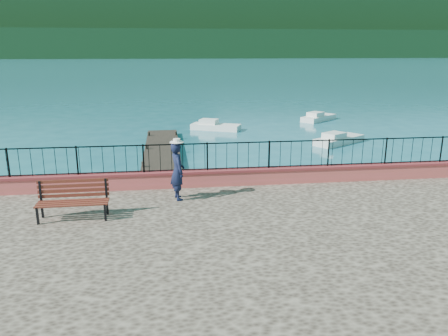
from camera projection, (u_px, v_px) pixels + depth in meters
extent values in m
plane|color=#19596B|center=(231.00, 265.00, 12.31)|extent=(2000.00, 2000.00, 0.00)
cube|color=#CC4A50|center=(216.00, 178.00, 15.45)|extent=(28.00, 0.46, 0.58)
cube|color=black|center=(216.00, 157.00, 15.25)|extent=(27.00, 0.05, 0.95)
cube|color=#2D231C|center=(162.00, 159.00, 23.49)|extent=(2.00, 16.00, 0.30)
cube|color=black|center=(167.00, 44.00, 296.84)|extent=(900.00, 60.00, 18.00)
cube|color=black|center=(166.00, 28.00, 350.79)|extent=(900.00, 120.00, 44.00)
ellipsoid|color=#142D23|center=(334.00, 54.00, 575.54)|extent=(448.00, 384.00, 180.00)
cube|color=black|center=(73.00, 211.00, 12.38)|extent=(1.99, 0.63, 0.49)
cube|color=brown|center=(74.00, 189.00, 12.52)|extent=(1.98, 0.10, 0.60)
imported|color=black|center=(178.00, 171.00, 13.89)|extent=(0.59, 0.76, 1.87)
cylinder|color=white|center=(177.00, 141.00, 13.63)|extent=(0.44, 0.44, 0.12)
cube|color=silver|center=(34.00, 187.00, 17.96)|extent=(4.08, 2.90, 0.80)
cube|color=silver|center=(339.00, 137.00, 28.06)|extent=(3.89, 3.17, 0.80)
cube|color=white|center=(216.00, 124.00, 32.82)|extent=(3.87, 2.70, 0.80)
cube|color=silver|center=(319.00, 116.00, 37.06)|extent=(3.69, 3.40, 0.80)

